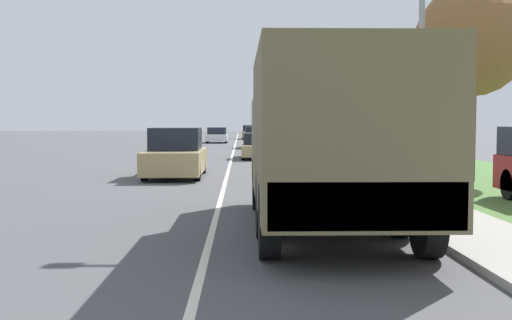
% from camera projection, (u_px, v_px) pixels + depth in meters
% --- Properties ---
extents(ground_plane, '(180.00, 180.00, 0.00)m').
position_uv_depth(ground_plane, '(233.00, 153.00, 39.60)').
color(ground_plane, '#4C4C4F').
extents(lane_centre_stripe, '(0.12, 120.00, 0.00)m').
position_uv_depth(lane_centre_stripe, '(233.00, 153.00, 39.60)').
color(lane_centre_stripe, silver).
rests_on(lane_centre_stripe, ground).
extents(sidewalk_right, '(1.80, 120.00, 0.12)m').
position_uv_depth(sidewalk_right, '(306.00, 152.00, 39.70)').
color(sidewalk_right, '#9E9B93').
rests_on(sidewalk_right, ground).
extents(grass_strip_right, '(7.00, 120.00, 0.02)m').
position_uv_depth(grass_strip_right, '(376.00, 153.00, 39.81)').
color(grass_strip_right, '#4C7538').
rests_on(grass_strip_right, ground).
extents(military_truck, '(2.58, 7.74, 3.07)m').
position_uv_depth(military_truck, '(328.00, 136.00, 11.35)').
color(military_truck, '#606647').
rests_on(military_truck, ground).
extents(car_nearest_ahead, '(1.94, 4.83, 1.74)m').
position_uv_depth(car_nearest_ahead, '(176.00, 155.00, 22.63)').
color(car_nearest_ahead, tan).
rests_on(car_nearest_ahead, ground).
extents(car_second_ahead, '(1.88, 4.64, 1.35)m').
position_uv_depth(car_second_ahead, '(259.00, 147.00, 33.94)').
color(car_second_ahead, tan).
rests_on(car_second_ahead, ground).
extents(car_third_ahead, '(1.86, 4.15, 1.57)m').
position_uv_depth(car_third_ahead, '(257.00, 138.00, 47.18)').
color(car_third_ahead, black).
rests_on(car_third_ahead, ground).
extents(car_fourth_ahead, '(1.91, 4.12, 1.41)m').
position_uv_depth(car_fourth_ahead, '(217.00, 136.00, 58.46)').
color(car_fourth_ahead, silver).
rests_on(car_fourth_ahead, ground).
extents(car_farthest_ahead, '(1.87, 4.63, 1.53)m').
position_uv_depth(car_farthest_ahead, '(250.00, 133.00, 70.95)').
color(car_farthest_ahead, tan).
rests_on(car_farthest_ahead, ground).
extents(tree_mid_right, '(3.65, 3.65, 6.39)m').
position_uv_depth(tree_mid_right, '(472.00, 41.00, 20.74)').
color(tree_mid_right, '#4C3D2D').
rests_on(tree_mid_right, grass_strip_right).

